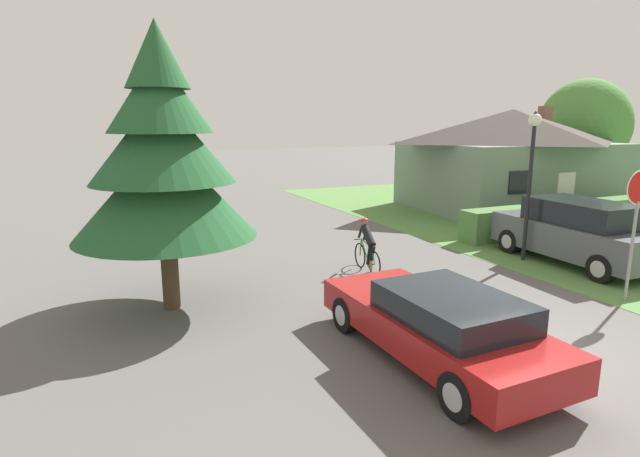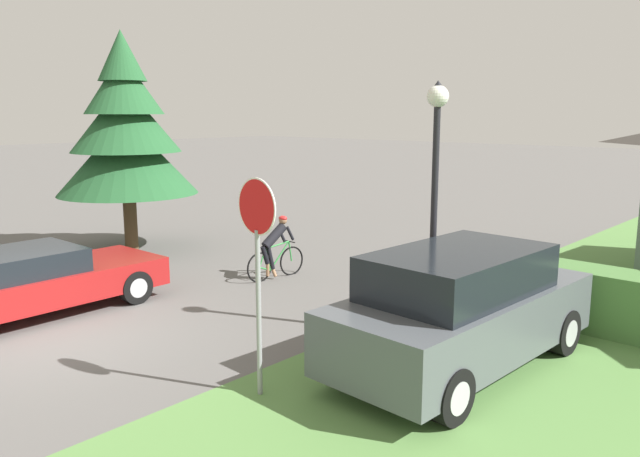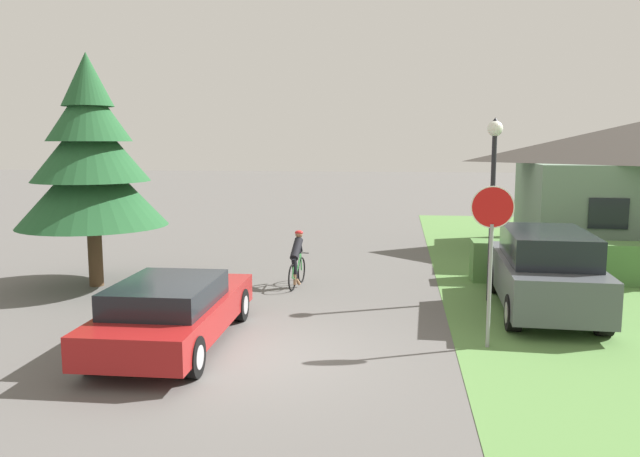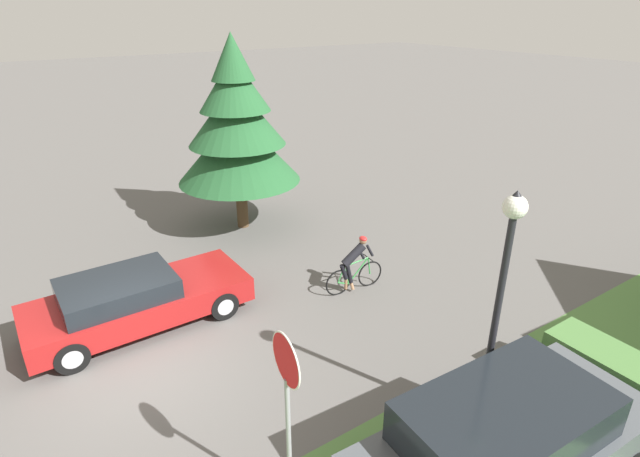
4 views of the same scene
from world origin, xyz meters
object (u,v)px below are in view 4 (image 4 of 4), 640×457
Objects in this scene: cyclist at (354,266)px; parked_suv_right at (505,448)px; sedan_left_lane at (135,300)px; stop_sign at (287,389)px; street_lamp at (504,269)px; conifer_tall_near at (237,127)px.

parked_suv_right is at bearing -101.54° from cyclist.
stop_sign is at bearing -85.14° from sedan_left_lane.
sedan_left_lane is at bearing -146.90° from street_lamp.
street_lamp is at bearing -94.28° from stop_sign.
conifer_tall_near is (-3.76, 4.42, 2.63)m from sedan_left_lane.
parked_suv_right reaches higher than cyclist.
cyclist is at bearing 6.24° from conifer_tall_near.
conifer_tall_near reaches higher than stop_sign.
stop_sign reaches higher than sedan_left_lane.
cyclist is 0.56× the size of stop_sign.
sedan_left_lane is 1.12× the size of street_lamp.
stop_sign reaches higher than cyclist.
sedan_left_lane is 6.37m from conifer_tall_near.
sedan_left_lane is 8.01m from parked_suv_right.
parked_suv_right is (5.83, -1.77, 0.22)m from cyclist.
cyclist is (1.49, 5.00, 0.04)m from sedan_left_lane.
parked_suv_right is at bearing -67.25° from sedan_left_lane.
parked_suv_right is 0.80× the size of conifer_tall_near.
cyclist is at bearing -17.65° from sedan_left_lane.
conifer_tall_near is at bearing 178.07° from street_lamp.
parked_suv_right is at bearing -38.95° from street_lamp.
parked_suv_right is at bearing -116.80° from stop_sign.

